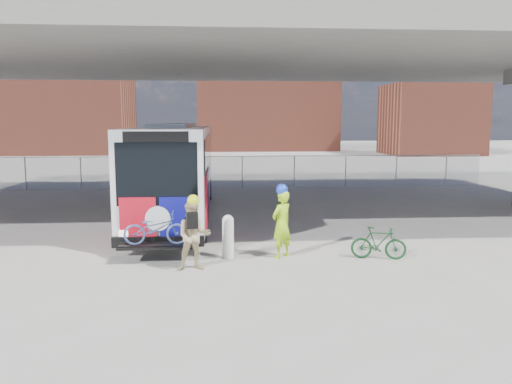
{
  "coord_description": "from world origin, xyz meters",
  "views": [
    {
      "loc": [
        -0.26,
        -16.28,
        3.77
      ],
      "look_at": [
        0.85,
        -0.99,
        1.6
      ],
      "focal_mm": 35.0,
      "sensor_mm": 36.0,
      "label": 1
    }
  ],
  "objects": [
    {
      "name": "bollard",
      "position": [
        -0.06,
        -2.78,
        0.66
      ],
      "size": [
        0.32,
        0.32,
        1.23
      ],
      "color": "silver",
      "rests_on": "ground"
    },
    {
      "name": "cyclist_hivis",
      "position": [
        1.43,
        -2.78,
        1.0
      ],
      "size": [
        0.82,
        0.8,
        2.08
      ],
      "rotation": [
        0.0,
        0.0,
        3.87
      ],
      "color": "#A2DB17",
      "rests_on": "ground"
    },
    {
      "name": "overpass",
      "position": [
        0.0,
        4.0,
        6.54
      ],
      "size": [
        40.0,
        16.0,
        7.95
      ],
      "color": "#605E59",
      "rests_on": "ground"
    },
    {
      "name": "chainlink_fence",
      "position": [
        0.0,
        12.0,
        1.42
      ],
      "size": [
        30.0,
        0.06,
        30.0
      ],
      "color": "gray",
      "rests_on": "ground"
    },
    {
      "name": "bike_parked",
      "position": [
        4.08,
        -3.16,
        0.45
      ],
      "size": [
        1.56,
        0.76,
        0.9
      ],
      "primitive_type": "imported",
      "rotation": [
        0.0,
        0.0,
        1.34
      ],
      "color": "#133B1B",
      "rests_on": "ground"
    },
    {
      "name": "bus",
      "position": [
        -2.0,
        3.55,
        2.11
      ],
      "size": [
        2.67,
        12.9,
        3.69
      ],
      "color": "silver",
      "rests_on": "ground"
    },
    {
      "name": "smokestack",
      "position": [
        14.0,
        55.0,
        12.5
      ],
      "size": [
        2.2,
        2.2,
        25.0
      ],
      "primitive_type": "cylinder",
      "color": "brown",
      "rests_on": "ground"
    },
    {
      "name": "cyclist_tan",
      "position": [
        -0.94,
        -3.84,
        0.92
      ],
      "size": [
        0.94,
        0.77,
        1.96
      ],
      "rotation": [
        0.0,
        0.0,
        0.12
      ],
      "color": "tan",
      "rests_on": "ground"
    },
    {
      "name": "ground",
      "position": [
        0.0,
        0.0,
        0.0
      ],
      "size": [
        160.0,
        160.0,
        0.0
      ],
      "primitive_type": "plane",
      "color": "#9E9991",
      "rests_on": "ground"
    },
    {
      "name": "brick_buildings",
      "position": [
        1.23,
        48.23,
        5.42
      ],
      "size": [
        54.0,
        22.0,
        12.0
      ],
      "color": "brown",
      "rests_on": "ground"
    }
  ]
}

